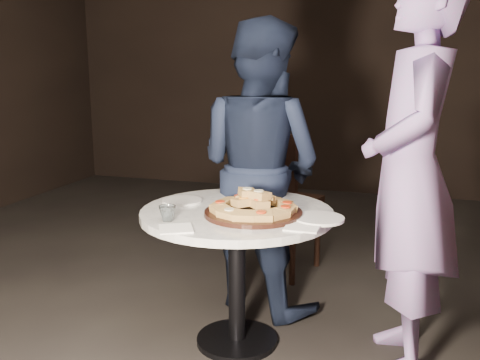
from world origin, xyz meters
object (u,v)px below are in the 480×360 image
object	(u,v)px
table	(237,235)
focaccia_pile	(254,204)
serving_board	(253,213)
chair_far	(273,193)
diner_navy	(260,167)
diner_teal	(411,174)
water_glass	(167,213)

from	to	relation	value
table	focaccia_pile	bearing A→B (deg)	-32.70
serving_board	chair_far	size ratio (longest dim) A/B	0.47
focaccia_pile	diner_navy	xyz separation A→B (m)	(-0.12, 0.54, 0.06)
focaccia_pile	diner_navy	size ratio (longest dim) A/B	0.25
table	serving_board	xyz separation A→B (m)	(0.10, -0.07, 0.13)
diner_teal	serving_board	bearing A→B (deg)	-85.92
table	focaccia_pile	world-z (taller)	focaccia_pile
serving_board	diner_teal	size ratio (longest dim) A/B	0.25
serving_board	table	bearing A→B (deg)	146.09
table	chair_far	bearing A→B (deg)	92.89
chair_far	serving_board	bearing A→B (deg)	113.18
water_glass	chair_far	world-z (taller)	chair_far
table	water_glass	distance (m)	0.38
focaccia_pile	chair_far	bearing A→B (deg)	98.49
table	diner_teal	distance (m)	0.82
focaccia_pile	water_glass	size ratio (longest dim) A/B	5.29
water_glass	diner_navy	bearing A→B (deg)	74.53
water_glass	table	bearing A→B (deg)	49.21
diner_teal	focaccia_pile	bearing A→B (deg)	-86.05
water_glass	chair_far	distance (m)	1.19
diner_navy	table	bearing A→B (deg)	115.72
diner_teal	water_glass	bearing A→B (deg)	-78.27
serving_board	diner_navy	world-z (taller)	diner_navy
table	diner_teal	world-z (taller)	diner_teal
focaccia_pile	chair_far	xyz separation A→B (m)	(-0.14, 0.97, -0.18)
chair_far	water_glass	bearing A→B (deg)	96.02
table	serving_board	size ratio (longest dim) A/B	2.19
chair_far	diner_teal	bearing A→B (deg)	147.88
table	water_glass	bearing A→B (deg)	-130.79
serving_board	diner_teal	bearing A→B (deg)	10.19
serving_board	focaccia_pile	bearing A→B (deg)	46.72
serving_board	water_glass	distance (m)	0.38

